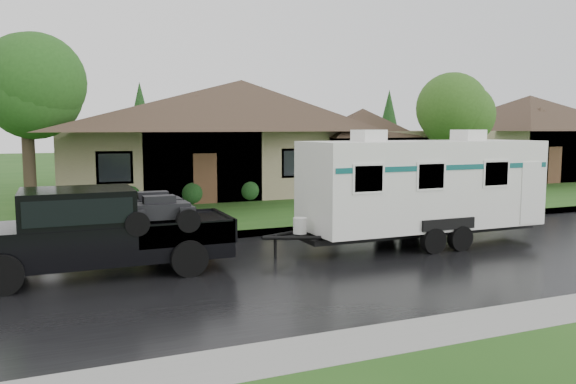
% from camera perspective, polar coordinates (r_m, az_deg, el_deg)
% --- Properties ---
extents(ground, '(140.00, 140.00, 0.00)m').
position_cam_1_polar(ground, '(15.80, 4.17, -5.48)').
color(ground, '#245019').
rests_on(ground, ground).
extents(road, '(140.00, 8.00, 0.01)m').
position_cam_1_polar(road, '(14.08, 7.86, -6.97)').
color(road, black).
rests_on(road, ground).
extents(curb, '(140.00, 0.50, 0.15)m').
position_cam_1_polar(curb, '(17.78, 0.91, -3.87)').
color(curb, gray).
rests_on(curb, ground).
extents(lawn, '(140.00, 26.00, 0.15)m').
position_cam_1_polar(lawn, '(29.80, -8.90, 0.22)').
color(lawn, '#245019').
rests_on(lawn, ground).
extents(house_main, '(19.44, 10.80, 6.90)m').
position_cam_1_polar(house_main, '(29.15, -4.06, 7.07)').
color(house_main, gray).
rests_on(house_main, lawn).
extents(house_neighbor, '(15.12, 9.72, 6.45)m').
position_cam_1_polar(house_neighbor, '(40.58, 23.67, 5.98)').
color(house_neighbor, tan).
rests_on(house_neighbor, lawn).
extents(tree_left_green, '(3.92, 3.92, 6.49)m').
position_cam_1_polar(tree_left_green, '(21.88, -25.13, 9.48)').
color(tree_left_green, '#382B1E').
rests_on(tree_left_green, lawn).
extents(tree_right_green, '(3.35, 3.35, 5.55)m').
position_cam_1_polar(tree_right_green, '(27.68, 16.62, 7.69)').
color(tree_right_green, '#382B1E').
rests_on(tree_right_green, lawn).
extents(shrub_row, '(13.60, 1.00, 1.00)m').
position_cam_1_polar(shrub_row, '(24.92, -1.33, 0.42)').
color(shrub_row, '#143814').
rests_on(shrub_row, lawn).
extents(pickup_truck, '(5.84, 2.22, 1.95)m').
position_cam_1_polar(pickup_truck, '(13.22, -19.31, -3.56)').
color(pickup_truck, black).
rests_on(pickup_truck, ground).
extents(travel_trailer, '(7.21, 2.53, 3.23)m').
position_cam_1_polar(travel_trailer, '(16.18, 13.46, 0.79)').
color(travel_trailer, white).
rests_on(travel_trailer, ground).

